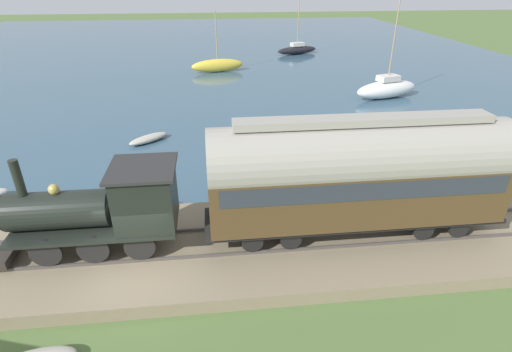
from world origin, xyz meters
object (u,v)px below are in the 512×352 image
(rowboat_mid_harbor, at_px, (149,139))
(steam_locomotive, at_px, (106,205))
(sailboat_black, at_px, (297,49))
(sailboat_white, at_px, (387,88))
(passenger_coach, at_px, (357,173))
(sailboat_yellow, at_px, (218,65))

(rowboat_mid_harbor, bearing_deg, steam_locomotive, 141.63)
(sailboat_black, xyz_separation_m, sailboat_white, (-20.33, -3.31, 0.19))
(passenger_coach, bearing_deg, sailboat_yellow, 7.90)
(sailboat_black, relative_size, sailboat_yellow, 1.56)
(passenger_coach, xyz_separation_m, sailboat_white, (19.12, -9.42, -2.30))
(passenger_coach, xyz_separation_m, sailboat_yellow, (30.35, 4.21, -2.40))
(sailboat_white, relative_size, sailboat_yellow, 1.46)
(sailboat_yellow, bearing_deg, rowboat_mid_harbor, 153.27)
(sailboat_black, bearing_deg, sailboat_yellow, 111.48)
(passenger_coach, relative_size, sailboat_yellow, 1.82)
(passenger_coach, relative_size, sailboat_white, 1.25)
(sailboat_black, relative_size, rowboat_mid_harbor, 3.64)
(passenger_coach, xyz_separation_m, sailboat_black, (39.46, -6.10, -2.49))
(sailboat_yellow, bearing_deg, sailboat_white, -142.15)
(steam_locomotive, height_order, sailboat_yellow, sailboat_yellow)
(steam_locomotive, xyz_separation_m, sailboat_yellow, (30.35, -4.46, -1.66))
(steam_locomotive, distance_m, rowboat_mid_harbor, 11.64)
(sailboat_white, bearing_deg, sailboat_yellow, 33.76)
(sailboat_yellow, bearing_deg, passenger_coach, 175.23)
(passenger_coach, bearing_deg, sailboat_white, -26.22)
(sailboat_black, height_order, rowboat_mid_harbor, sailboat_black)
(steam_locomotive, height_order, rowboat_mid_harbor, steam_locomotive)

